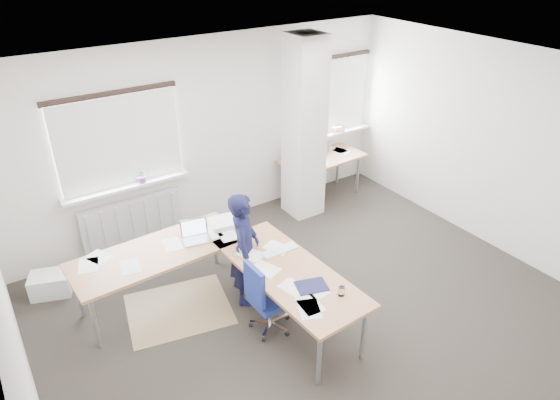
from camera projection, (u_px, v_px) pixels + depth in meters
ground at (310, 307)px, 6.03m from camera, size 6.00×6.00×0.00m
room_shell at (303, 158)px, 5.61m from camera, size 6.04×5.04×2.82m
floor_mat at (179, 309)px, 5.99m from camera, size 1.37×1.23×0.01m
white_crate at (51, 284)px, 6.19m from camera, size 0.55×0.47×0.28m
desk_main at (225, 261)px, 5.68m from camera, size 2.52×2.62×0.96m
desk_side at (322, 160)px, 8.16m from camera, size 1.43×0.77×1.22m
task_chair at (268, 311)px, 5.58m from camera, size 0.50×0.50×0.93m
person at (244, 249)px, 5.85m from camera, size 0.58×0.63×1.44m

